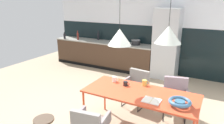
{
  "coord_description": "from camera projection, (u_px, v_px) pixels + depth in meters",
  "views": [
    {
      "loc": [
        2.15,
        -2.99,
        2.25
      ],
      "look_at": [
        -0.02,
        1.01,
        0.86
      ],
      "focal_mm": 32.84,
      "sensor_mm": 36.0,
      "label": 1
    }
  ],
  "objects": [
    {
      "name": "back_wall_panel_upper",
      "position": [
        147.0,
        1.0,
        6.23
      ],
      "size": [
        6.64,
        0.12,
        1.47
      ],
      "primitive_type": "cube",
      "color": "silver",
      "rests_on": "back_wall_splashback_dark"
    },
    {
      "name": "open_book",
      "position": [
        152.0,
        101.0,
        3.15
      ],
      "size": [
        0.27,
        0.23,
        0.02
      ],
      "color": "white",
      "rests_on": "dining_table"
    },
    {
      "name": "refrigerator_column",
      "position": [
        166.0,
        44.0,
        5.93
      ],
      "size": [
        0.71,
        0.6,
        2.03
      ],
      "primitive_type": "cube",
      "color": "#ADAFB2",
      "rests_on": "ground"
    },
    {
      "name": "back_wall_splashback_dark",
      "position": [
        145.0,
        48.0,
        6.66
      ],
      "size": [
        6.64,
        0.12,
        1.47
      ],
      "primitive_type": "cube",
      "color": "black",
      "rests_on": "ground"
    },
    {
      "name": "armchair_head_of_table",
      "position": [
        136.0,
        83.0,
        4.44
      ],
      "size": [
        0.54,
        0.53,
        0.78
      ],
      "rotation": [
        0.0,
        0.0,
        3.01
      ],
      "color": "gray",
      "rests_on": "ground"
    },
    {
      "name": "mug_wide_latte",
      "position": [
        145.0,
        83.0,
        3.71
      ],
      "size": [
        0.13,
        0.09,
        0.1
      ],
      "color": "gold",
      "rests_on": "dining_table"
    },
    {
      "name": "bottle_oil_tall",
      "position": [
        65.0,
        36.0,
        7.4
      ],
      "size": [
        0.08,
        0.08,
        0.24
      ],
      "color": "black",
      "rests_on": "kitchen_counter"
    },
    {
      "name": "fruit_bowl",
      "position": [
        180.0,
        102.0,
        2.99
      ],
      "size": [
        0.33,
        0.33,
        0.09
      ],
      "color": "#33607F",
      "rests_on": "dining_table"
    },
    {
      "name": "bottle_wine_green",
      "position": [
        78.0,
        36.0,
        7.2
      ],
      "size": [
        0.07,
        0.07,
        0.32
      ],
      "color": "maroon",
      "rests_on": "kitchen_counter"
    },
    {
      "name": "armchair_corner_seat",
      "position": [
        175.0,
        93.0,
        4.02
      ],
      "size": [
        0.58,
        0.57,
        0.78
      ],
      "rotation": [
        0.0,
        0.0,
        3.39
      ],
      "color": "gray",
      "rests_on": "ground"
    },
    {
      "name": "ground_plane",
      "position": [
        89.0,
        115.0,
        4.15
      ],
      "size": [
        8.63,
        8.63,
        0.0
      ],
      "primitive_type": "plane",
      "color": "tan"
    },
    {
      "name": "kitchen_counter",
      "position": [
        103.0,
        54.0,
        7.08
      ],
      "size": [
        3.59,
        0.63,
        0.89
      ],
      "color": "#422C1E",
      "rests_on": "ground"
    },
    {
      "name": "pendant_lamp_over_table_far",
      "position": [
        168.0,
        35.0,
        3.0
      ],
      "size": [
        0.39,
        0.39,
        1.26
      ],
      "color": "black"
    },
    {
      "name": "cooking_pot",
      "position": [
        136.0,
        42.0,
        6.41
      ],
      "size": [
        0.28,
        0.28,
        0.18
      ],
      "color": "black",
      "rests_on": "kitchen_counter"
    },
    {
      "name": "side_stool",
      "position": [
        44.0,
        121.0,
        3.28
      ],
      "size": [
        0.33,
        0.33,
        0.42
      ],
      "color": "#423326",
      "rests_on": "ground"
    },
    {
      "name": "armchair_by_stool",
      "position": [
        90.0,
        122.0,
        3.08
      ],
      "size": [
        0.54,
        0.53,
        0.73
      ],
      "rotation": [
        0.0,
        0.0,
        0.15
      ],
      "color": "gray",
      "rests_on": "ground"
    },
    {
      "name": "bottle_vinegar_dark",
      "position": [
        98.0,
        36.0,
        7.19
      ],
      "size": [
        0.07,
        0.07,
        0.32
      ],
      "color": "black",
      "rests_on": "kitchen_counter"
    },
    {
      "name": "mug_short_terracotta",
      "position": [
        126.0,
        84.0,
        3.7
      ],
      "size": [
        0.12,
        0.08,
        0.08
      ],
      "color": "black",
      "rests_on": "dining_table"
    },
    {
      "name": "mug_glass_clear",
      "position": [
        114.0,
        79.0,
        3.88
      ],
      "size": [
        0.13,
        0.08,
        0.1
      ],
      "color": "white",
      "rests_on": "dining_table"
    },
    {
      "name": "dining_table",
      "position": [
        140.0,
        95.0,
        3.45
      ],
      "size": [
        1.9,
        0.82,
        0.75
      ],
      "color": "#DC4829",
      "rests_on": "ground"
    },
    {
      "name": "pendant_lamp_over_table_near",
      "position": [
        120.0,
        37.0,
        3.31
      ],
      "size": [
        0.39,
        0.39,
        1.36
      ],
      "color": "black"
    }
  ]
}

